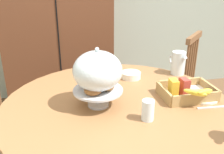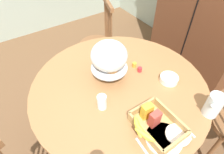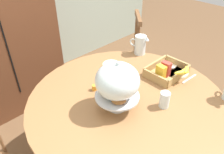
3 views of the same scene
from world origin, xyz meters
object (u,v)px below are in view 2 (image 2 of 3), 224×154
(milk_pitcher, at_px, (213,106))
(cereal_bowl, at_px, (169,79))
(dining_table, at_px, (119,100))
(windsor_chair_near_window, at_px, (98,44))
(cereal_basket, at_px, (154,124))
(china_plate_small, at_px, (178,135))
(china_plate_large, at_px, (164,139))
(drinking_glass, at_px, (102,102))
(pastry_stand_with_dome, at_px, (109,57))

(milk_pitcher, relative_size, cereal_bowl, 1.29)
(dining_table, bearing_deg, windsor_chair_near_window, 159.90)
(dining_table, relative_size, cereal_basket, 4.27)
(windsor_chair_near_window, relative_size, china_plate_small, 6.50)
(windsor_chair_near_window, relative_size, china_plate_large, 4.43)
(china_plate_small, distance_m, drinking_glass, 0.51)
(dining_table, relative_size, drinking_glass, 12.28)
(dining_table, xyz_separation_m, milk_pitcher, (0.55, 0.35, 0.26))
(pastry_stand_with_dome, bearing_deg, milk_pitcher, 28.77)
(cereal_basket, height_order, drinking_glass, cereal_basket)
(milk_pitcher, xyz_separation_m, drinking_glass, (-0.44, -0.57, -0.02))
(milk_pitcher, bearing_deg, china_plate_small, -90.14)
(pastry_stand_with_dome, relative_size, drinking_glass, 3.13)
(windsor_chair_near_window, height_order, pastry_stand_with_dome, pastry_stand_with_dome)
(cereal_bowl, bearing_deg, windsor_chair_near_window, -179.61)
(pastry_stand_with_dome, bearing_deg, cereal_bowl, 50.16)
(dining_table, relative_size, windsor_chair_near_window, 1.39)
(dining_table, relative_size, cereal_bowl, 9.65)
(windsor_chair_near_window, distance_m, china_plate_small, 1.52)
(windsor_chair_near_window, distance_m, pastry_stand_with_dome, 1.00)
(dining_table, bearing_deg, drinking_glass, -63.96)
(milk_pitcher, xyz_separation_m, china_plate_large, (-0.03, -0.39, -0.07))
(dining_table, relative_size, china_plate_large, 6.14)
(drinking_glass, bearing_deg, pastry_stand_with_dome, 137.48)
(windsor_chair_near_window, distance_m, drinking_glass, 1.21)
(pastry_stand_with_dome, xyz_separation_m, drinking_glass, (0.22, -0.20, -0.14))
(cereal_basket, bearing_deg, drinking_glass, -149.60)
(china_plate_small, bearing_deg, dining_table, -175.26)
(china_plate_small, bearing_deg, china_plate_large, -109.91)
(milk_pitcher, relative_size, china_plate_small, 1.21)
(cereal_basket, relative_size, drinking_glass, 2.87)
(pastry_stand_with_dome, xyz_separation_m, cereal_basket, (0.53, -0.02, -0.16))
(windsor_chair_near_window, bearing_deg, china_plate_large, -14.68)
(cereal_basket, bearing_deg, dining_table, 174.95)
(cereal_bowl, bearing_deg, milk_pitcher, 0.97)
(china_plate_large, height_order, drinking_glass, drinking_glass)
(dining_table, distance_m, cereal_bowl, 0.44)
(pastry_stand_with_dome, distance_m, china_plate_large, 0.66)
(china_plate_large, distance_m, drinking_glass, 0.45)
(pastry_stand_with_dome, bearing_deg, cereal_basket, -2.42)
(china_plate_large, bearing_deg, cereal_basket, 178.48)
(windsor_chair_near_window, height_order, drinking_glass, windsor_chair_near_window)
(milk_pitcher, bearing_deg, pastry_stand_with_dome, -151.23)
(milk_pitcher, bearing_deg, windsor_chair_near_window, -179.47)
(windsor_chair_near_window, xyz_separation_m, pastry_stand_with_dome, (0.80, -0.35, 0.49))
(cereal_bowl, bearing_deg, dining_table, -117.92)
(windsor_chair_near_window, relative_size, drinking_glass, 8.86)
(drinking_glass, bearing_deg, dining_table, 116.04)
(milk_pitcher, distance_m, cereal_basket, 0.41)
(milk_pitcher, xyz_separation_m, cereal_basket, (-0.13, -0.39, -0.04))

